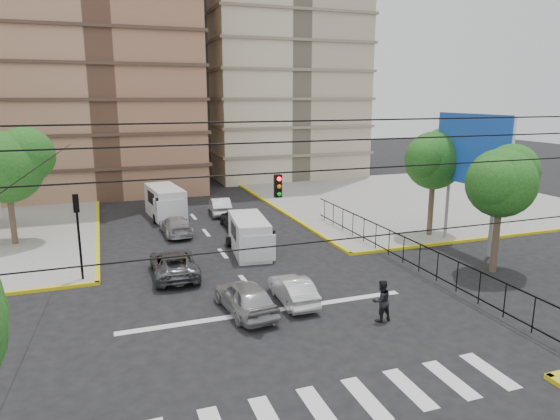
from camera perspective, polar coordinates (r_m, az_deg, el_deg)
name	(u,v)px	position (r m, az deg, el deg)	size (l,w,h in m)	color
ground	(278,323)	(21.35, -0.23, -12.74)	(160.00, 160.00, 0.00)	black
sidewalk_ne	(411,199)	(47.30, 14.73, 1.25)	(26.00, 26.00, 0.15)	gray
crosswalk_stripes	(343,404)	(16.55, 7.19, -21.10)	(12.00, 2.40, 0.01)	silver
stop_line	(269,311)	(22.38, -1.28, -11.48)	(13.00, 0.40, 0.01)	silver
park_fence	(403,265)	(28.91, 13.84, -6.15)	(0.10, 22.50, 1.66)	black
billboard	(473,152)	(32.08, 21.15, 6.21)	(0.36, 6.20, 8.10)	slate
tree_park_a	(502,180)	(28.36, 24.08, 3.18)	(4.41, 3.60, 6.83)	#473828
tree_park_c	(435,158)	(34.26, 17.32, 5.74)	(4.65, 3.80, 7.25)	#473828
tree_tudor	(8,164)	(34.85, -28.69, 4.66)	(5.39, 4.40, 7.43)	#473828
traffic_light_nw	(78,223)	(26.71, -22.12, -1.35)	(0.28, 0.22, 4.40)	black
traffic_light_hanging	(297,193)	(17.67, 1.94, 2.01)	(18.00, 9.12, 0.92)	black
van_right_lane	(250,237)	(29.85, -3.42, -3.07)	(2.42, 5.00, 2.17)	silver
van_left_lane	(166,203)	(39.48, -12.93, 0.73)	(2.68, 5.56, 2.41)	silver
car_silver_front_left	(245,297)	(22.04, -4.00, -9.87)	(1.71, 4.25, 1.45)	#A3A3A8
car_white_front_right	(293,290)	(23.06, 1.49, -9.09)	(1.30, 3.72, 1.23)	silver
car_grey_mid_left	(174,263)	(26.90, -12.05, -5.98)	(2.24, 4.86, 1.35)	#55575D
car_silver_rear_left	(176,226)	(34.76, -11.81, -1.75)	(1.78, 4.37, 1.27)	#B2B2B7
car_darkgrey_mid_right	(236,218)	(35.82, -5.07, -0.97)	(1.68, 4.18, 1.42)	#28282A
car_white_rear_right	(220,206)	(40.23, -6.87, 0.48)	(1.45, 4.16, 1.37)	white
pedestrian_crosswalk	(381,301)	(21.57, 11.51, -10.13)	(0.87, 0.68, 1.80)	black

